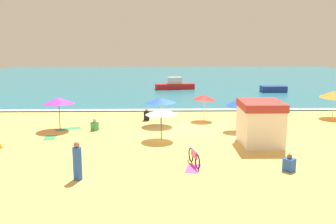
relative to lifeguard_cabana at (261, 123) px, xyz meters
name	(u,v)px	position (x,y,z in m)	size (l,w,h in m)	color
ground_plane	(186,129)	(-4.00, 3.98, -1.30)	(60.00, 60.00, 0.00)	#EDBC60
ocean_water	(172,80)	(-4.00, 31.98, -1.25)	(60.00, 44.00, 0.10)	teal
wave_breaker_foam	(181,110)	(-4.00, 10.28, -1.20)	(57.00, 0.70, 0.01)	white
lifeguard_cabana	(261,123)	(0.00, 0.00, 0.00)	(2.35, 2.79, 2.55)	white
beach_umbrella_1	(161,111)	(-5.68, 1.31, 0.42)	(2.49, 2.48, 1.94)	#4C3823
beach_umbrella_3	(59,101)	(-12.48, 4.02, 0.63)	(2.94, 2.95, 2.20)	#4C3823
beach_umbrella_4	(334,94)	(7.46, 7.37, 0.51)	(2.69, 2.70, 2.11)	silver
beach_umbrella_5	(204,97)	(-2.50, 6.63, 0.43)	(2.22, 2.21, 1.98)	silver
beach_umbrella_6	(237,103)	(-0.69, 3.52, 0.53)	(1.72, 1.74, 2.10)	silver
beach_umbrella_7	(161,100)	(-5.72, 5.17, 0.44)	(2.80, 2.80, 1.95)	silver
parked_bicycle	(194,157)	(-4.11, -3.50, -0.92)	(0.44, 1.79, 0.76)	black
beachgoer_0	(77,162)	(-9.39, -5.41, -0.51)	(0.42, 0.42, 1.72)	blue
beachgoer_1	(255,119)	(0.96, 5.24, -0.96)	(0.44, 0.44, 0.83)	blue
beachgoer_3	(289,164)	(0.25, -4.50, -0.96)	(0.65, 0.65, 0.83)	blue
beachgoer_4	(147,115)	(-6.75, 6.69, -0.92)	(0.41, 0.41, 0.89)	black
beachgoer_5	(95,125)	(-10.10, 3.66, -0.95)	(0.54, 0.54, 0.81)	green
beach_towel_0	(50,138)	(-12.56, 1.74, -1.30)	(0.76, 1.25, 0.01)	green
beach_towel_2	(193,168)	(-4.20, -4.09, -1.30)	(0.89, 1.41, 0.01)	#D84CA5
beach_towel_4	(68,129)	(-11.96, 4.06, -1.30)	(1.82, 1.40, 0.01)	green
small_boat_0	(175,85)	(-4.04, 22.75, -0.76)	(4.51, 1.78, 1.37)	red
small_boat_1	(273,89)	(6.59, 20.36, -0.88)	(2.72, 1.33, 0.65)	navy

